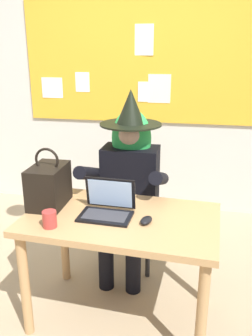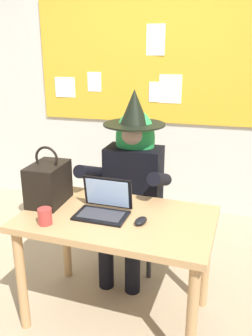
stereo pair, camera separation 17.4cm
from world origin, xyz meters
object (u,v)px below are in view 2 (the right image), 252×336
Objects in this scene: desk_main at (117,232)px; person_costumed at (132,174)px; coffee_mug at (45,216)px; chair_at_desk at (135,202)px; computer_mouse at (141,221)px; laptop at (104,206)px; handbag at (48,183)px.

desk_main is 0.61m from person_costumed.
coffee_mug is at bearing -150.37° from desk_main.
chair_at_desk is 0.83m from computer_mouse.
laptop is at bearing 174.35° from desk_main.
laptop is (-0.02, -0.57, -0.02)m from person_costumed.
chair_at_desk is 8.69× the size of computer_mouse.
handbag is 0.32m from coffee_mug.
chair_at_desk reaches higher than coffee_mug.
person_costumed reaches higher than handbag.
laptop is 0.26m from computer_mouse.
person_costumed is at bearing 96.04° from desk_main.
handbag reaches higher than coffee_mug.
coffee_mug is (-0.30, -0.79, -0.02)m from person_costumed.
chair_at_desk is 1.00m from coffee_mug.
computer_mouse is (0.25, -0.07, -0.03)m from laptop.
desk_main is 1.32× the size of chair_at_desk.
handbag reaches higher than laptop.
handbag is 3.98× the size of coffee_mug.
person_costumed reaches higher than computer_mouse.
handbag is (-0.48, 0.07, 0.24)m from desk_main.
handbag is (-0.40, 0.07, 0.09)m from laptop.
coffee_mug reaches higher than computer_mouse.
person_costumed is 0.66m from handbag.
chair_at_desk is 9.51× the size of coffee_mug.
computer_mouse is 0.28× the size of handbag.
computer_mouse is at bearing 20.38° from person_costumed.
desk_main is 3.15× the size of handbag.
computer_mouse is at bearing -11.60° from handbag.
handbag reaches higher than computer_mouse.
desk_main is at bearing 29.63° from coffee_mug.
chair_at_desk is at bearing 71.63° from coffee_mug.
person_costumed is 3.71× the size of handbag.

